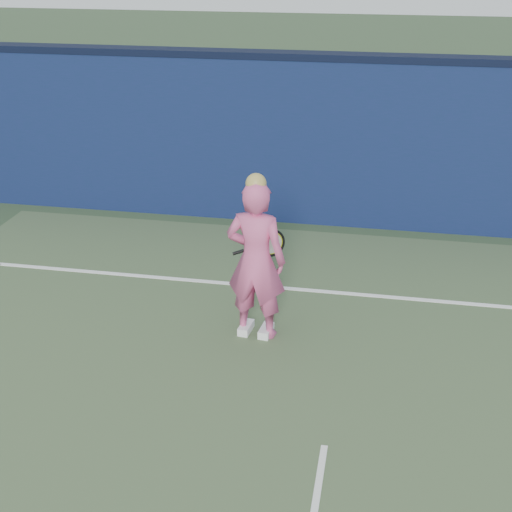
# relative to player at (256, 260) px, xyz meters

# --- Properties ---
(backstop_wall) EXTENTS (24.00, 0.40, 2.50)m
(backstop_wall) POSITION_rel_player_xyz_m (0.97, 3.67, 0.33)
(backstop_wall) COLOR #0D1C3D
(backstop_wall) RESTS_ON ground
(wall_cap) EXTENTS (24.00, 0.42, 0.10)m
(wall_cap) POSITION_rel_player_xyz_m (0.97, 3.67, 1.63)
(wall_cap) COLOR black
(wall_cap) RESTS_ON backstop_wall
(player) EXTENTS (0.71, 0.51, 1.90)m
(player) POSITION_rel_player_xyz_m (0.00, 0.00, 0.00)
(player) COLOR #D05186
(player) RESTS_ON ground
(racket) EXTENTS (0.60, 0.25, 0.33)m
(racket) POSITION_rel_player_xyz_m (0.06, 0.50, -0.01)
(racket) COLOR black
(racket) RESTS_ON ground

